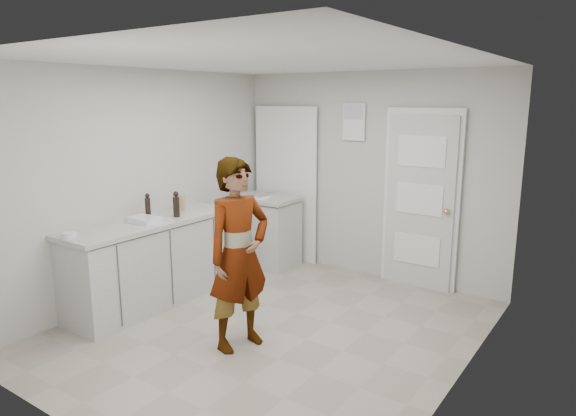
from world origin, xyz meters
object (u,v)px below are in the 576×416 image
Objects in this scene: oil_cruet_b at (148,206)px; cake_mix_box at (180,203)px; baking_dish at (144,220)px; egg_bowl at (69,235)px; person at (239,255)px; oil_cruet_a at (176,205)px; spice_jar at (178,212)px.

cake_mix_box is at bearing 85.93° from oil_cruet_b.
egg_bowl is (-0.08, -0.80, 0.00)m from baking_dish.
person is at bearing -10.90° from oil_cruet_b.
oil_cruet_a is 1.19m from egg_bowl.
oil_cruet_b is at bearing -139.36° from oil_cruet_a.
spice_jar is 0.41m from baking_dish.
oil_cruet_a is at bearing -65.00° from spice_jar.
cake_mix_box reaches higher than spice_jar.
spice_jar is 0.33× the size of oil_cruet_b.
cake_mix_box is 0.62m from baking_dish.
cake_mix_box is 1.32× the size of egg_bowl.
oil_cruet_b is at bearing 93.66° from egg_bowl.
oil_cruet_a is 2.08× the size of egg_bowl.
person is 1.66m from cake_mix_box.
oil_cruet_a is at bearing 40.64° from oil_cruet_b.
baking_dish is 0.80m from egg_bowl.
cake_mix_box is 0.64× the size of oil_cruet_a.
person is 1.39m from baking_dish.
cake_mix_box is at bearing 131.42° from spice_jar.
person is 6.40× the size of oil_cruet_b.
person is 1.61m from egg_bowl.
egg_bowl is at bearing -97.25° from spice_jar.
baking_dish reaches higher than egg_bowl.
oil_cruet_a is at bearing 81.89° from egg_bowl.
egg_bowl is at bearing -98.11° from oil_cruet_a.
cake_mix_box is (-1.48, 0.73, 0.17)m from person.
spice_jar reaches higher than egg_bowl.
oil_cruet_a reaches higher than egg_bowl.
baking_dish is at bearing -51.65° from oil_cruet_b.
oil_cruet_a reaches higher than oil_cruet_b.
person is 9.49× the size of cake_mix_box.
oil_cruet_b is (-1.52, 0.29, 0.20)m from person.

